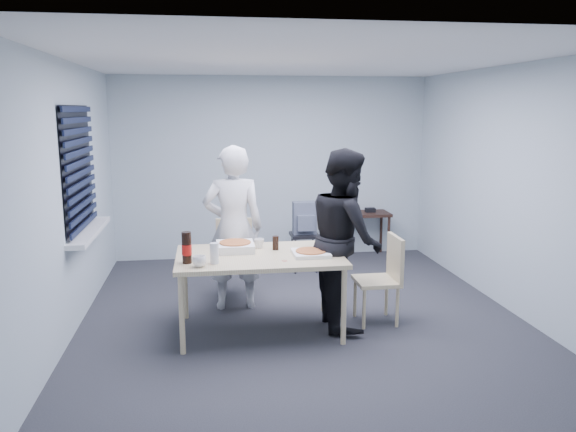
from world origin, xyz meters
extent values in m
plane|color=#2B2C30|center=(0.00, 0.00, 0.00)|extent=(5.00, 5.00, 0.00)
plane|color=white|center=(0.00, 0.00, 2.60)|extent=(5.00, 5.00, 0.00)
plane|color=#B3C2C7|center=(0.00, 2.50, 1.30)|extent=(4.50, 0.00, 4.50)
plane|color=#B3C2C7|center=(0.00, -2.50, 1.30)|extent=(4.50, 0.00, 4.50)
plane|color=#B3C2C7|center=(-2.25, 0.00, 1.30)|extent=(0.00, 5.00, 5.00)
plane|color=#B3C2C7|center=(2.25, 0.00, 1.30)|extent=(0.00, 5.00, 5.00)
plane|color=black|center=(-2.23, 0.40, 1.55)|extent=(0.00, 1.30, 1.30)
cube|color=black|center=(-2.21, 0.40, 1.55)|extent=(0.04, 1.30, 1.25)
cube|color=silver|center=(-2.16, 0.40, 0.89)|extent=(0.18, 1.42, 0.05)
cube|color=beige|center=(-0.46, -0.34, 0.75)|extent=(1.58, 1.00, 0.04)
cylinder|color=beige|center=(-1.19, -0.78, 0.36)|extent=(0.05, 0.05, 0.73)
cylinder|color=beige|center=(-1.19, 0.10, 0.36)|extent=(0.05, 0.05, 0.73)
cylinder|color=beige|center=(0.26, -0.78, 0.36)|extent=(0.05, 0.05, 0.73)
cylinder|color=beige|center=(0.26, 0.10, 0.36)|extent=(0.05, 0.05, 0.73)
cube|color=beige|center=(-0.64, 0.69, 0.43)|extent=(0.42, 0.42, 0.04)
cube|color=beige|center=(-0.64, 0.88, 0.67)|extent=(0.42, 0.04, 0.44)
cylinder|color=beige|center=(-0.81, 0.52, 0.21)|extent=(0.03, 0.03, 0.41)
cylinder|color=beige|center=(-0.81, 0.86, 0.21)|extent=(0.03, 0.03, 0.41)
cylinder|color=beige|center=(-0.47, 0.52, 0.21)|extent=(0.03, 0.03, 0.41)
cylinder|color=beige|center=(-0.47, 0.86, 0.21)|extent=(0.03, 0.03, 0.41)
cube|color=beige|center=(0.72, -0.28, 0.43)|extent=(0.42, 0.42, 0.04)
cube|color=beige|center=(0.91, -0.28, 0.67)|extent=(0.04, 0.42, 0.44)
cylinder|color=beige|center=(0.55, -0.45, 0.21)|extent=(0.03, 0.03, 0.41)
cylinder|color=beige|center=(0.55, -0.11, 0.21)|extent=(0.03, 0.03, 0.41)
cylinder|color=beige|center=(0.89, -0.45, 0.21)|extent=(0.03, 0.03, 0.41)
cylinder|color=beige|center=(0.89, -0.11, 0.21)|extent=(0.03, 0.03, 0.41)
imported|color=silver|center=(-0.67, 0.36, 0.89)|extent=(0.65, 0.42, 1.77)
imported|color=black|center=(0.39, -0.28, 0.89)|extent=(0.47, 0.86, 1.77)
cube|color=#341D15|center=(1.20, 2.28, 0.63)|extent=(0.98, 0.44, 0.04)
cylinder|color=#341D15|center=(0.74, 2.10, 0.31)|extent=(0.04, 0.04, 0.61)
cylinder|color=#341D15|center=(0.74, 2.46, 0.31)|extent=(0.04, 0.04, 0.61)
cylinder|color=#341D15|center=(1.65, 2.10, 0.31)|extent=(0.04, 0.04, 0.61)
cylinder|color=#341D15|center=(1.65, 2.46, 0.31)|extent=(0.04, 0.04, 0.61)
cube|color=black|center=(0.33, 1.65, 0.49)|extent=(0.37, 0.37, 0.04)
cylinder|color=black|center=(0.18, 1.51, 0.23)|extent=(0.04, 0.04, 0.47)
cylinder|color=black|center=(0.18, 1.80, 0.23)|extent=(0.04, 0.04, 0.47)
cylinder|color=black|center=(0.47, 1.51, 0.23)|extent=(0.04, 0.04, 0.47)
cylinder|color=black|center=(0.47, 1.80, 0.23)|extent=(0.04, 0.04, 0.47)
cube|color=slate|center=(0.33, 1.65, 0.72)|extent=(0.31, 0.16, 0.43)
cube|color=slate|center=(0.33, 1.54, 0.67)|extent=(0.22, 0.06, 0.20)
cube|color=white|center=(-0.68, -0.16, 0.79)|extent=(0.36, 0.36, 0.04)
cube|color=white|center=(-0.68, -0.16, 0.83)|extent=(0.36, 0.36, 0.04)
cylinder|color=#CC7F38|center=(-0.68, -0.16, 0.85)|extent=(0.31, 0.31, 0.01)
cube|color=white|center=(0.02, -0.43, 0.79)|extent=(0.34, 0.34, 0.04)
cylinder|color=#CC7F38|center=(0.02, -0.43, 0.81)|extent=(0.29, 0.29, 0.01)
imported|color=white|center=(-1.03, -0.68, 0.82)|extent=(0.17, 0.17, 0.10)
imported|color=white|center=(-0.44, -0.08, 0.81)|extent=(0.10, 0.10, 0.09)
cylinder|color=black|center=(-0.29, -0.18, 0.84)|extent=(0.07, 0.07, 0.14)
cylinder|color=black|center=(-1.14, -0.55, 0.91)|extent=(0.09, 0.09, 0.29)
cylinder|color=red|center=(-1.14, -0.55, 0.89)|extent=(0.09, 0.09, 0.10)
cylinder|color=silver|center=(-0.89, -0.60, 0.86)|extent=(0.10, 0.10, 0.19)
torus|color=red|center=(-0.26, -0.60, 0.77)|extent=(0.05, 0.05, 0.00)
cube|color=white|center=(1.05, 2.25, 0.66)|extent=(0.27, 0.34, 0.01)
cube|color=black|center=(1.42, 2.29, 0.68)|extent=(0.16, 0.13, 0.06)
camera|label=1|loc=(-0.95, -5.53, 2.13)|focal=35.00mm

